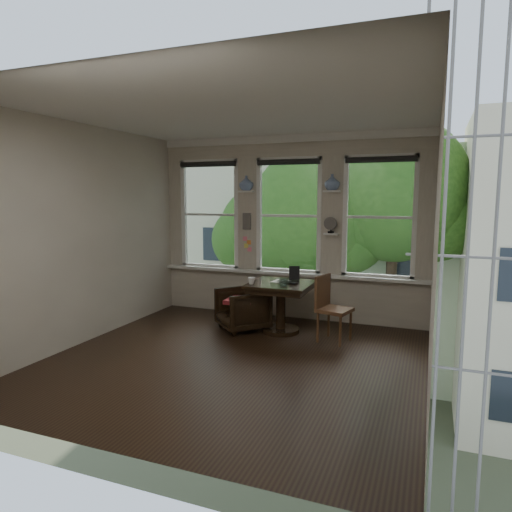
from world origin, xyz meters
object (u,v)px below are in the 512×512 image
at_px(table, 281,307).
at_px(armchair_left, 242,309).
at_px(side_chair_right, 335,309).
at_px(mug, 251,281).
at_px(laptop, 285,283).

height_order(table, armchair_left, table).
bearing_deg(side_chair_right, mug, 108.60).
bearing_deg(laptop, side_chair_right, 5.06).
distance_m(laptop, mug, 0.50).
bearing_deg(armchair_left, table, 51.88).
relative_size(armchair_left, mug, 6.58).
bearing_deg(mug, laptop, 25.87).
xyz_separation_m(table, side_chair_right, (0.84, -0.16, 0.09)).
height_order(table, mug, mug).
bearing_deg(laptop, table, 172.26).
height_order(table, laptop, laptop).
relative_size(side_chair_right, mug, 8.72).
xyz_separation_m(armchair_left, mug, (0.21, -0.16, 0.48)).
xyz_separation_m(table, laptop, (0.08, -0.03, 0.39)).
xyz_separation_m(laptop, mug, (-0.45, -0.22, 0.04)).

